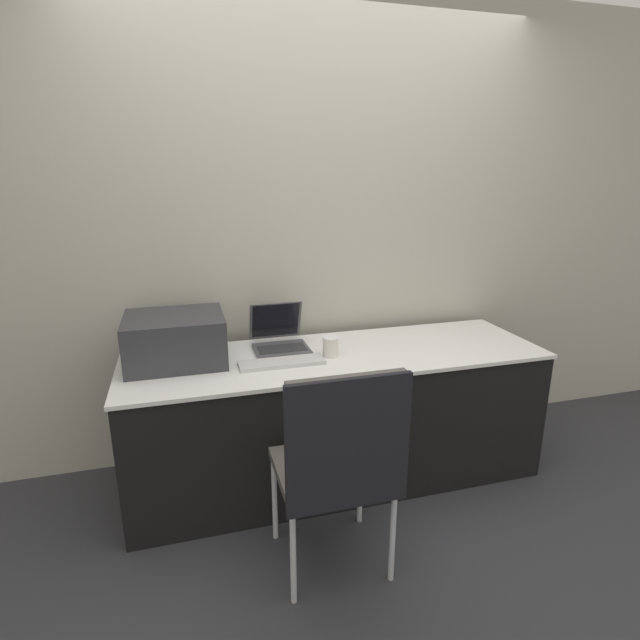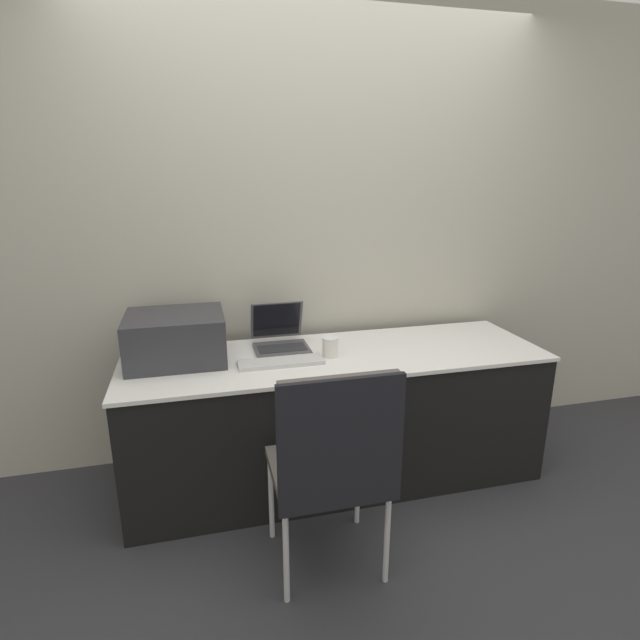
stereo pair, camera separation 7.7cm
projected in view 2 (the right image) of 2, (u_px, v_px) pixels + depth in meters
name	position (u px, v px, depth m)	size (l,w,h in m)	color
ground_plane	(353.00, 510.00, 2.52)	(14.00, 14.00, 0.00)	#333338
wall_back	(316.00, 234.00, 2.88)	(8.00, 0.05, 2.60)	#B7B2A3
table	(336.00, 415.00, 2.73)	(2.21, 0.69, 0.73)	black
printer	(176.00, 336.00, 2.49)	(0.48, 0.40, 0.24)	#333338
laptop_left	(280.00, 338.00, 2.71)	(0.29, 0.32, 0.24)	#4C4C51
external_keyboard	(281.00, 362.00, 2.48)	(0.43, 0.12, 0.02)	silver
coffee_cup	(330.00, 347.00, 2.57)	(0.09, 0.09, 0.10)	white
chair	(334.00, 456.00, 1.94)	(0.48, 0.44, 0.95)	#4C4742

